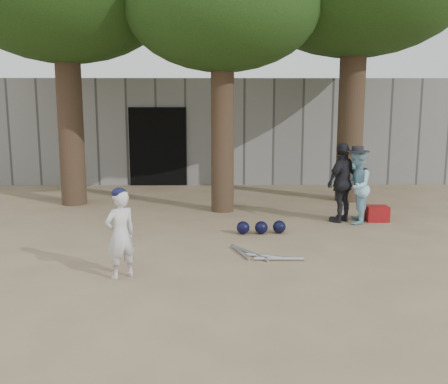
{
  "coord_description": "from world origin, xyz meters",
  "views": [
    {
      "loc": [
        0.53,
        -6.3,
        2.18
      ],
      "look_at": [
        0.6,
        1.0,
        0.95
      ],
      "focal_mm": 40.0,
      "sensor_mm": 36.0,
      "label": 1
    }
  ],
  "objects_px": {
    "red_bag": "(377,214)",
    "spectator_dark": "(343,182)",
    "spectator_blue": "(356,187)",
    "boy_player": "(121,235)"
  },
  "relations": [
    {
      "from": "red_bag",
      "to": "spectator_dark",
      "type": "bearing_deg",
      "value": -177.73
    },
    {
      "from": "spectator_dark",
      "to": "red_bag",
      "type": "bearing_deg",
      "value": 139.42
    },
    {
      "from": "spectator_blue",
      "to": "red_bag",
      "type": "height_order",
      "value": "spectator_blue"
    },
    {
      "from": "boy_player",
      "to": "spectator_dark",
      "type": "xyz_separation_m",
      "value": [
        3.64,
        3.21,
        0.19
      ]
    },
    {
      "from": "boy_player",
      "to": "red_bag",
      "type": "relative_size",
      "value": 2.75
    },
    {
      "from": "spectator_blue",
      "to": "boy_player",
      "type": "bearing_deg",
      "value": -33.75
    },
    {
      "from": "spectator_blue",
      "to": "spectator_dark",
      "type": "relative_size",
      "value": 0.92
    },
    {
      "from": "spectator_dark",
      "to": "boy_player",
      "type": "bearing_deg",
      "value": -1.47
    },
    {
      "from": "spectator_blue",
      "to": "spectator_dark",
      "type": "bearing_deg",
      "value": -103.32
    },
    {
      "from": "spectator_dark",
      "to": "red_bag",
      "type": "height_order",
      "value": "spectator_dark"
    }
  ]
}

